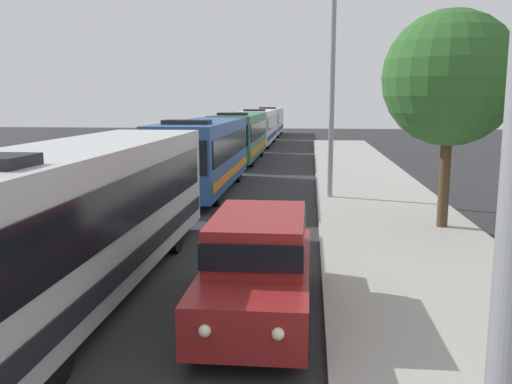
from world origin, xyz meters
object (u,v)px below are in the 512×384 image
at_px(bus_rear, 270,120).
at_px(white_suv, 259,262).
at_px(bus_middle, 240,135).
at_px(bus_fourth_in_line, 259,126).
at_px(bus_lead, 80,213).
at_px(bus_second_in_line, 203,153).
at_px(roadside_tree, 450,79).
at_px(streetlamp_mid, 333,59).

xyz_separation_m(bus_rear, white_suv, (3.70, -52.66, -0.66)).
bearing_deg(bus_middle, bus_fourth_in_line, 90.00).
relative_size(bus_lead, bus_second_in_line, 1.13).
height_order(bus_rear, white_suv, bus_rear).
bearing_deg(bus_fourth_in_line, roadside_tree, -74.94).
bearing_deg(roadside_tree, bus_lead, -143.60).
relative_size(bus_lead, bus_fourth_in_line, 0.96).
bearing_deg(white_suv, roadside_tree, 55.66).
bearing_deg(bus_middle, streetlamp_mid, -68.99).
relative_size(bus_middle, bus_rear, 1.01).
height_order(bus_rear, roadside_tree, roadside_tree).
bearing_deg(bus_lead, bus_middle, 90.00).
relative_size(white_suv, roadside_tree, 0.79).
bearing_deg(bus_fourth_in_line, white_suv, -84.61).
xyz_separation_m(bus_lead, bus_middle, (-0.00, 25.34, -0.00)).
height_order(streetlamp_mid, roadside_tree, streetlamp_mid).
bearing_deg(bus_second_in_line, roadside_tree, -37.44).
relative_size(bus_rear, roadside_tree, 1.73).
distance_m(bus_middle, bus_rear, 26.47).
bearing_deg(bus_middle, bus_rear, 90.00).
height_order(bus_lead, bus_middle, same).
height_order(bus_middle, bus_fourth_in_line, same).
relative_size(bus_rear, white_suv, 2.20).
distance_m(white_suv, roadside_tree, 9.39).
xyz_separation_m(bus_middle, bus_rear, (-0.00, 26.47, -0.00)).
distance_m(bus_rear, streetlamp_mid, 41.06).
xyz_separation_m(bus_rear, streetlamp_mid, (5.40, -40.52, 3.81)).
bearing_deg(roadside_tree, bus_fourth_in_line, 105.06).
bearing_deg(streetlamp_mid, bus_fourth_in_line, 101.27).
distance_m(bus_second_in_line, bus_rear, 38.87).
height_order(bus_fourth_in_line, streetlamp_mid, streetlamp_mid).
distance_m(bus_second_in_line, white_suv, 14.29).
bearing_deg(white_suv, bus_rear, 94.02).
xyz_separation_m(bus_fourth_in_line, white_suv, (3.70, -39.21, -0.66)).
xyz_separation_m(bus_lead, white_suv, (3.70, -0.84, -0.66)).
height_order(bus_fourth_in_line, white_suv, bus_fourth_in_line).
bearing_deg(bus_lead, bus_fourth_in_line, 90.00).
relative_size(bus_second_in_line, streetlamp_mid, 1.18).
distance_m(bus_second_in_line, bus_middle, 12.40).
xyz_separation_m(bus_middle, roadside_tree, (8.61, -18.99, 2.85)).
height_order(white_suv, streetlamp_mid, streetlamp_mid).
xyz_separation_m(bus_second_in_line, streetlamp_mid, (5.40, -1.66, 3.81)).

